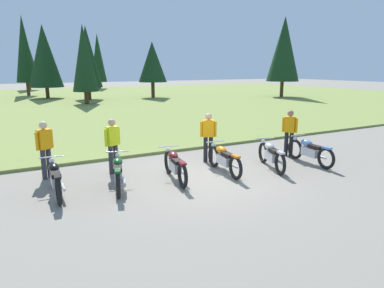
{
  "coord_description": "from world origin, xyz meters",
  "views": [
    {
      "loc": [
        -4.85,
        -8.3,
        3.15
      ],
      "look_at": [
        0.0,
        0.6,
        0.9
      ],
      "focal_mm": 32.36,
      "sensor_mm": 36.0,
      "label": 1
    }
  ],
  "objects": [
    {
      "name": "ground_plane",
      "position": [
        0.0,
        0.0,
        0.0
      ],
      "size": [
        140.0,
        140.0,
        0.0
      ],
      "primitive_type": "plane",
      "color": "gray"
    },
    {
      "name": "grass_moorland",
      "position": [
        0.0,
        25.22,
        0.05
      ],
      "size": [
        80.0,
        44.0,
        0.1
      ],
      "primitive_type": "cube",
      "color": "olive",
      "rests_on": "ground"
    },
    {
      "name": "forest_treeline",
      "position": [
        3.03,
        32.11,
        4.28
      ],
      "size": [
        35.08,
        28.43,
        8.65
      ],
      "color": "#47331E",
      "rests_on": "ground"
    },
    {
      "name": "motorcycle_black",
      "position": [
        -3.91,
        0.56,
        0.44
      ],
      "size": [
        0.62,
        2.1,
        0.88
      ],
      "color": "black",
      "rests_on": "ground"
    },
    {
      "name": "motorcycle_british_green",
      "position": [
        -2.38,
        0.33,
        0.44
      ],
      "size": [
        0.82,
        2.04,
        0.88
      ],
      "color": "black",
      "rests_on": "ground"
    },
    {
      "name": "motorcycle_maroon",
      "position": [
        -0.76,
        0.22,
        0.44
      ],
      "size": [
        0.62,
        2.09,
        0.88
      ],
      "color": "black",
      "rests_on": "ground"
    },
    {
      "name": "motorcycle_orange",
      "position": [
        0.85,
        0.14,
        0.44
      ],
      "size": [
        0.62,
        2.1,
        0.88
      ],
      "color": "black",
      "rests_on": "ground"
    },
    {
      "name": "motorcycle_silver",
      "position": [
        2.44,
        -0.18,
        0.44
      ],
      "size": [
        0.88,
        2.02,
        0.88
      ],
      "color": "black",
      "rests_on": "ground"
    },
    {
      "name": "motorcycle_sky_blue",
      "position": [
        3.94,
        -0.36,
        0.44
      ],
      "size": [
        0.62,
        2.1,
        0.88
      ],
      "color": "black",
      "rests_on": "ground"
    },
    {
      "name": "rider_near_row_end",
      "position": [
        -2.11,
        1.69,
        0.95
      ],
      "size": [
        0.52,
        0.34,
        1.67
      ],
      "color": "#2D2D38",
      "rests_on": "ground"
    },
    {
      "name": "rider_with_back_turned",
      "position": [
        4.05,
        0.73,
        0.95
      ],
      "size": [
        0.38,
        0.47,
        1.67
      ],
      "color": "black",
      "rests_on": "ground"
    },
    {
      "name": "rider_checking_bike",
      "position": [
        1.07,
        1.42,
        0.95
      ],
      "size": [
        0.5,
        0.36,
        1.67
      ],
      "color": "black",
      "rests_on": "ground"
    },
    {
      "name": "rider_in_hivis_vest",
      "position": [
        -3.94,
        2.13,
        0.95
      ],
      "size": [
        0.49,
        0.37,
        1.67
      ],
      "color": "#2D2D38",
      "rests_on": "ground"
    }
  ]
}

